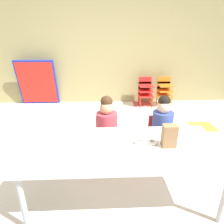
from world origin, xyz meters
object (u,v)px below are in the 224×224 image
at_px(craft_table, 123,150).
at_px(donut_powdered_loose, 153,142).
at_px(donut_powdered_on_plate, 139,141).
at_px(paper_bag_brown, 169,136).
at_px(seated_child_near_camera, 107,124).
at_px(kid_chair_orange_stack, 165,89).
at_px(kid_chair_red_stack, 145,89).
at_px(paper_plate_near_edge, 139,143).
at_px(paper_plate_center_table, 82,147).
at_px(folded_activity_table, 37,83).
at_px(seated_child_middle_seat, 162,123).

distance_m(craft_table, donut_powdered_loose, 0.30).
bearing_deg(donut_powdered_on_plate, paper_bag_brown, -13.47).
relative_size(craft_table, seated_child_near_camera, 2.06).
height_order(craft_table, kid_chair_orange_stack, kid_chair_orange_stack).
bearing_deg(kid_chair_red_stack, paper_plate_near_edge, -102.96).
bearing_deg(paper_bag_brown, paper_plate_center_table, 179.33).
bearing_deg(paper_plate_near_edge, seated_child_near_camera, 117.26).
relative_size(kid_chair_orange_stack, folded_activity_table, 0.63).
bearing_deg(folded_activity_table, donut_powdered_loose, -55.83).
bearing_deg(seated_child_middle_seat, donut_powdered_on_plate, -124.21).
relative_size(craft_table, paper_plate_near_edge, 10.50).
xyz_separation_m(craft_table, donut_powdered_loose, (0.29, 0.03, 0.06)).
distance_m(paper_bag_brown, donut_powdered_loose, 0.18).
distance_m(craft_table, paper_bag_brown, 0.46).
xyz_separation_m(seated_child_middle_seat, kid_chair_orange_stack, (0.70, 2.23, -0.16)).
xyz_separation_m(seated_child_near_camera, kid_chair_orange_stack, (1.41, 2.23, -0.16)).
distance_m(seated_child_middle_seat, donut_powdered_on_plate, 0.72).
xyz_separation_m(kid_chair_red_stack, kid_chair_orange_stack, (0.46, 0.00, 0.00)).
xyz_separation_m(paper_bag_brown, donut_powdered_on_plate, (-0.27, 0.06, -0.09)).
height_order(craft_table, paper_bag_brown, paper_bag_brown).
bearing_deg(paper_bag_brown, donut_powdered_loose, 157.73).
xyz_separation_m(folded_activity_table, donut_powdered_on_plate, (1.91, -2.99, 0.11)).
xyz_separation_m(paper_bag_brown, donut_powdered_loose, (-0.14, 0.06, -0.09)).
distance_m(seated_child_near_camera, seated_child_middle_seat, 0.71).
xyz_separation_m(kid_chair_orange_stack, paper_plate_center_table, (-1.65, -2.88, 0.23)).
xyz_separation_m(folded_activity_table, paper_plate_near_edge, (1.91, -2.99, 0.09)).
xyz_separation_m(craft_table, paper_plate_near_edge, (0.16, 0.04, 0.05)).
bearing_deg(donut_powdered_on_plate, craft_table, -166.77).
xyz_separation_m(seated_child_near_camera, seated_child_middle_seat, (0.71, 0.00, 0.00)).
relative_size(seated_child_near_camera, paper_bag_brown, 4.17).
bearing_deg(kid_chair_red_stack, donut_powdered_loose, -100.41).
xyz_separation_m(paper_plate_near_edge, donut_powdered_on_plate, (0.00, 0.00, 0.02)).
height_order(kid_chair_red_stack, paper_plate_center_table, kid_chair_red_stack).
height_order(seated_child_near_camera, seated_child_middle_seat, same).
bearing_deg(seated_child_middle_seat, craft_table, -131.92).
distance_m(folded_activity_table, donut_powdered_loose, 3.63).
height_order(seated_child_near_camera, donut_powdered_loose, seated_child_near_camera).
bearing_deg(craft_table, folded_activity_table, 119.91).
xyz_separation_m(craft_table, donut_powdered_on_plate, (0.16, 0.04, 0.07)).
height_order(folded_activity_table, paper_plate_near_edge, folded_activity_table).
bearing_deg(donut_powdered_on_plate, seated_child_middle_seat, 55.79).
distance_m(kid_chair_red_stack, donut_powdered_on_plate, 2.91).
height_order(seated_child_middle_seat, donut_powdered_loose, seated_child_middle_seat).
height_order(folded_activity_table, paper_bag_brown, folded_activity_table).
xyz_separation_m(folded_activity_table, donut_powdered_loose, (2.04, -3.00, 0.10)).
distance_m(seated_child_near_camera, donut_powdered_loose, 0.75).
xyz_separation_m(kid_chair_red_stack, paper_plate_near_edge, (-0.65, -2.82, 0.23)).
bearing_deg(paper_plate_near_edge, seated_child_middle_seat, 55.79).
distance_m(paper_plate_near_edge, donut_powdered_loose, 0.13).
height_order(seated_child_middle_seat, paper_plate_center_table, seated_child_middle_seat).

